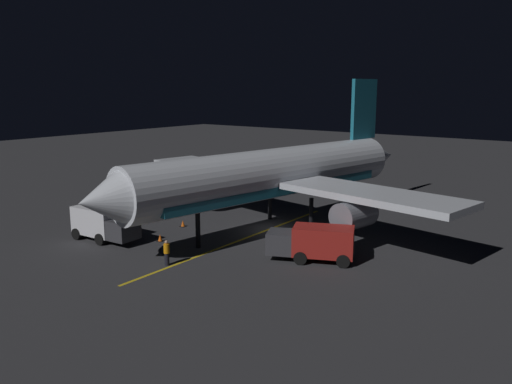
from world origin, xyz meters
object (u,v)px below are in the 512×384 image
Objects in this scene: baggage_truck at (103,224)px; traffic_cone_near_right at (183,224)px; catering_truck at (314,243)px; ground_crew_worker at (167,253)px; traffic_cone_near_left at (160,238)px; airliner at (276,175)px.

baggage_truck is 7.02m from traffic_cone_near_right.
catering_truck is 3.56× the size of ground_crew_worker.
traffic_cone_near_left is (4.50, -3.56, -0.64)m from ground_crew_worker.
catering_truck is at bearing -160.22° from baggage_truck.
catering_truck reaches higher than traffic_cone_near_left.
baggage_truck is at bearing 52.20° from airliner.
airliner is at bearing -145.77° from traffic_cone_near_right.
baggage_truck is 10.53× the size of traffic_cone_near_left.
baggage_truck is 0.94× the size of catering_truck.
airliner is 8.99m from traffic_cone_near_right.
baggage_truck is 10.53× the size of traffic_cone_near_right.
ground_crew_worker is (0.36, 12.17, -3.65)m from airliner.
catering_truck is at bearing 142.31° from airliner.
catering_truck is (-7.05, 5.45, -3.29)m from airliner.
ground_crew_worker reaches higher than traffic_cone_near_right.
catering_truck is 13.66m from traffic_cone_near_right.
ground_crew_worker reaches higher than traffic_cone_near_left.
traffic_cone_near_left is at bearing -38.34° from ground_crew_worker.
traffic_cone_near_left is (4.86, 8.61, -4.29)m from airliner.
traffic_cone_near_left is at bearing 14.88° from catering_truck.
airliner is 10.78m from traffic_cone_near_left.
catering_truck is at bearing -165.12° from traffic_cone_near_left.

